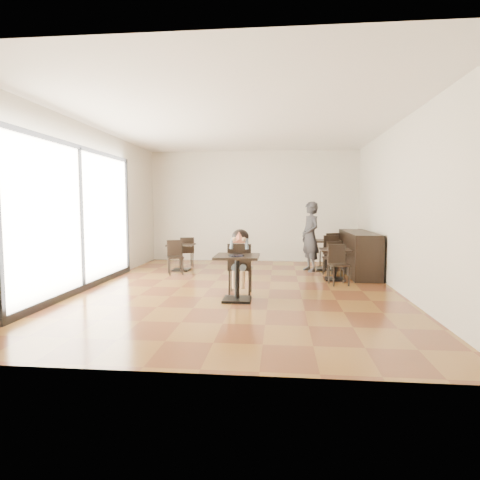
# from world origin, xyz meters

# --- Properties ---
(floor) EXTENTS (6.00, 8.00, 0.01)m
(floor) POSITION_xyz_m (0.00, 0.00, 0.00)
(floor) COLOR brown
(floor) RESTS_ON ground
(ceiling) EXTENTS (6.00, 8.00, 0.01)m
(ceiling) POSITION_xyz_m (0.00, 0.00, 3.20)
(ceiling) COLOR white
(ceiling) RESTS_ON floor
(wall_back) EXTENTS (6.00, 0.01, 3.20)m
(wall_back) POSITION_xyz_m (0.00, 4.00, 1.60)
(wall_back) COLOR beige
(wall_back) RESTS_ON floor
(wall_front) EXTENTS (6.00, 0.01, 3.20)m
(wall_front) POSITION_xyz_m (0.00, -4.00, 1.60)
(wall_front) COLOR beige
(wall_front) RESTS_ON floor
(wall_left) EXTENTS (0.01, 8.00, 3.20)m
(wall_left) POSITION_xyz_m (-3.00, 0.00, 1.60)
(wall_left) COLOR beige
(wall_left) RESTS_ON floor
(wall_right) EXTENTS (0.01, 8.00, 3.20)m
(wall_right) POSITION_xyz_m (3.00, 0.00, 1.60)
(wall_right) COLOR beige
(wall_right) RESTS_ON floor
(storefront_window) EXTENTS (0.04, 4.50, 2.60)m
(storefront_window) POSITION_xyz_m (-2.97, -0.50, 1.40)
(storefront_window) COLOR white
(storefront_window) RESTS_ON floor
(child_table) EXTENTS (0.74, 0.74, 0.78)m
(child_table) POSITION_xyz_m (0.06, -0.99, 0.39)
(child_table) COLOR black
(child_table) RESTS_ON floor
(child_chair) EXTENTS (0.42, 0.42, 0.94)m
(child_chair) POSITION_xyz_m (0.06, -0.44, 0.47)
(child_chair) COLOR black
(child_chair) RESTS_ON floor
(child) EXTENTS (0.42, 0.59, 1.18)m
(child) POSITION_xyz_m (0.06, -0.44, 0.59)
(child) COLOR gray
(child) RESTS_ON child_chair
(plate) EXTENTS (0.26, 0.26, 0.02)m
(plate) POSITION_xyz_m (0.06, -1.09, 0.79)
(plate) COLOR black
(plate) RESTS_ON child_table
(pizza_slice) EXTENTS (0.27, 0.21, 0.06)m
(pizza_slice) POSITION_xyz_m (0.06, -0.63, 1.03)
(pizza_slice) COLOR #F0BD79
(pizza_slice) RESTS_ON child
(adult_patron) EXTENTS (0.63, 0.74, 1.72)m
(adult_patron) POSITION_xyz_m (1.53, 2.27, 0.86)
(adult_patron) COLOR #35353A
(adult_patron) RESTS_ON floor
(cafe_table_mid) EXTENTS (0.75, 0.75, 0.68)m
(cafe_table_mid) POSITION_xyz_m (1.98, 1.12, 0.34)
(cafe_table_mid) COLOR black
(cafe_table_mid) RESTS_ON floor
(cafe_table_left) EXTENTS (0.82, 0.82, 0.66)m
(cafe_table_left) POSITION_xyz_m (-1.68, 2.05, 0.33)
(cafe_table_left) COLOR black
(cafe_table_left) RESTS_ON floor
(cafe_table_back) EXTENTS (0.93, 0.93, 0.75)m
(cafe_table_back) POSITION_xyz_m (1.94, 2.57, 0.38)
(cafe_table_back) COLOR black
(cafe_table_back) RESTS_ON floor
(chair_mid_a) EXTENTS (0.43, 0.43, 0.82)m
(chair_mid_a) POSITION_xyz_m (1.99, 1.67, 0.41)
(chair_mid_a) COLOR black
(chair_mid_a) RESTS_ON floor
(chair_mid_b) EXTENTS (0.43, 0.43, 0.82)m
(chair_mid_b) POSITION_xyz_m (1.99, 0.57, 0.41)
(chair_mid_b) COLOR black
(chair_mid_b) RESTS_ON floor
(chair_left_a) EXTENTS (0.47, 0.47, 0.80)m
(chair_left_a) POSITION_xyz_m (-1.68, 2.60, 0.40)
(chair_left_a) COLOR black
(chair_left_a) RESTS_ON floor
(chair_left_b) EXTENTS (0.47, 0.47, 0.80)m
(chair_left_b) POSITION_xyz_m (-1.68, 1.50, 0.40)
(chair_left_b) COLOR black
(chair_left_b) RESTS_ON floor
(chair_back_a) EXTENTS (0.53, 0.53, 0.90)m
(chair_back_a) POSITION_xyz_m (2.10, 3.12, 0.45)
(chair_back_a) COLOR black
(chair_back_a) RESTS_ON floor
(chair_back_b) EXTENTS (0.53, 0.53, 0.90)m
(chair_back_b) POSITION_xyz_m (2.10, 2.02, 0.45)
(chair_back_b) COLOR black
(chair_back_b) RESTS_ON floor
(service_counter) EXTENTS (0.60, 2.40, 1.00)m
(service_counter) POSITION_xyz_m (2.65, 2.00, 0.50)
(service_counter) COLOR black
(service_counter) RESTS_ON floor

